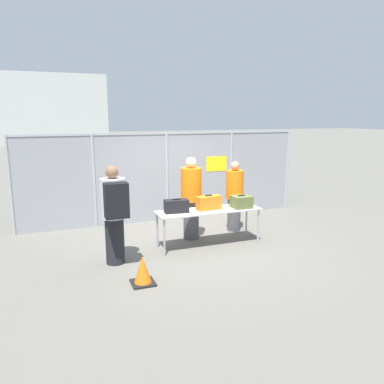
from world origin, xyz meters
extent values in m
plane|color=#605E56|center=(0.00, 0.00, 0.00)|extent=(120.00, 120.00, 0.00)
cylinder|color=#9EA0A5|center=(-3.70, 2.11, 1.15)|extent=(0.07, 0.07, 2.29)
cylinder|color=#9EA0A5|center=(-1.85, 2.11, 1.15)|extent=(0.07, 0.07, 2.29)
cylinder|color=#9EA0A5|center=(0.00, 2.11, 1.15)|extent=(0.07, 0.07, 2.29)
cylinder|color=#9EA0A5|center=(1.85, 2.11, 1.15)|extent=(0.07, 0.07, 2.29)
cylinder|color=#9EA0A5|center=(3.70, 2.11, 1.15)|extent=(0.07, 0.07, 2.29)
cube|color=gray|center=(0.00, 2.11, 1.15)|extent=(7.39, 0.01, 2.29)
cube|color=#9EA0A5|center=(0.00, 2.11, 2.26)|extent=(7.39, 0.04, 0.04)
cube|color=yellow|center=(1.40, 2.10, 1.42)|extent=(0.60, 0.01, 0.40)
cube|color=#B2B2AD|center=(0.20, -0.13, 0.76)|extent=(2.22, 0.63, 0.02)
cylinder|color=#99999E|center=(-0.84, -0.39, 0.37)|extent=(0.04, 0.04, 0.75)
cylinder|color=#99999E|center=(1.25, -0.39, 0.37)|extent=(0.04, 0.04, 0.75)
cylinder|color=#99999E|center=(-0.84, 0.12, 0.37)|extent=(0.04, 0.04, 0.75)
cylinder|color=#99999E|center=(1.25, 0.12, 0.37)|extent=(0.04, 0.04, 0.75)
cube|color=black|center=(-0.49, -0.10, 0.91)|extent=(0.51, 0.28, 0.26)
cube|color=black|center=(-0.49, -0.10, 1.05)|extent=(0.16, 0.04, 0.02)
cube|color=orange|center=(0.21, -0.11, 0.92)|extent=(0.54, 0.27, 0.29)
cube|color=black|center=(0.21, -0.11, 1.08)|extent=(0.16, 0.04, 0.02)
cube|color=#566033|center=(0.92, -0.22, 0.90)|extent=(0.41, 0.35, 0.26)
cube|color=black|center=(0.92, -0.22, 1.04)|extent=(0.16, 0.03, 0.02)
cylinder|color=black|center=(-1.80, -0.40, 0.44)|extent=(0.34, 0.34, 0.87)
cylinder|color=#B2B2B7|center=(-1.80, -0.40, 1.23)|extent=(0.45, 0.45, 0.73)
sphere|color=brown|center=(-1.80, -0.40, 1.72)|extent=(0.24, 0.24, 0.24)
cube|color=black|center=(-1.80, -0.76, 1.27)|extent=(0.41, 0.25, 0.61)
cylinder|color=#4C4C51|center=(0.03, 0.43, 0.43)|extent=(0.34, 0.34, 0.87)
cylinder|color=orange|center=(0.03, 0.43, 1.23)|extent=(0.45, 0.45, 0.72)
sphere|color=beige|center=(0.03, 0.43, 1.71)|extent=(0.24, 0.24, 0.24)
cylinder|color=#4C4C51|center=(1.20, 0.62, 0.39)|extent=(0.31, 0.31, 0.79)
cylinder|color=orange|center=(1.20, 0.62, 1.12)|extent=(0.41, 0.41, 0.66)
sphere|color=#A57A5B|center=(1.20, 0.62, 1.56)|extent=(0.21, 0.21, 0.21)
cube|color=#4C6B47|center=(2.70, 3.75, 0.47)|extent=(2.43, 1.21, 0.56)
sphere|color=black|center=(2.28, 3.08, 0.33)|extent=(0.67, 0.67, 0.67)
sphere|color=black|center=(2.28, 4.42, 0.33)|extent=(0.67, 0.67, 0.67)
cylinder|color=#59595B|center=(1.07, 3.75, 0.23)|extent=(0.85, 0.06, 0.06)
cube|color=#B2B7B2|center=(-3.03, 36.48, 3.34)|extent=(11.97, 10.39, 6.67)
cube|color=black|center=(-1.54, -1.46, 0.01)|extent=(0.38, 0.38, 0.03)
cone|color=orange|center=(-1.54, -1.46, 0.24)|extent=(0.30, 0.30, 0.47)
camera|label=1|loc=(-2.83, -7.08, 2.70)|focal=35.00mm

